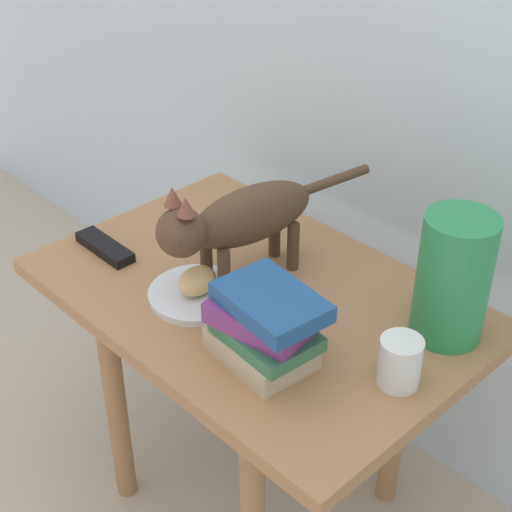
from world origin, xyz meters
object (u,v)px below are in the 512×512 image
(book_stack, at_px, (265,325))
(cat, at_px, (239,219))
(bread_roll, at_px, (197,281))
(plate, at_px, (197,294))
(green_vase, at_px, (453,278))
(candle_jar, at_px, (400,364))
(tv_remote, at_px, (105,247))
(side_table, at_px, (256,325))

(book_stack, bearing_deg, cat, 147.59)
(book_stack, bearing_deg, bread_roll, 172.42)
(plate, xyz_separation_m, cat, (0.01, 0.10, 0.13))
(bread_roll, height_order, green_vase, green_vase)
(candle_jar, bearing_deg, green_vase, 97.67)
(cat, relative_size, book_stack, 2.37)
(bread_roll, distance_m, tv_remote, 0.26)
(cat, height_order, green_vase, green_vase)
(side_table, distance_m, candle_jar, 0.36)
(book_stack, distance_m, tv_remote, 0.46)
(bread_roll, height_order, book_stack, book_stack)
(book_stack, relative_size, tv_remote, 1.34)
(cat, relative_size, green_vase, 2.06)
(bread_roll, bearing_deg, green_vase, 33.24)
(plate, bearing_deg, tv_remote, -172.47)
(cat, height_order, book_stack, cat)
(side_table, height_order, plate, plate)
(plate, distance_m, cat, 0.16)
(tv_remote, bearing_deg, side_table, 22.17)
(side_table, xyz_separation_m, bread_roll, (-0.06, -0.09, 0.12))
(book_stack, bearing_deg, tv_remote, -179.40)
(green_vase, bearing_deg, cat, -158.21)
(cat, xyz_separation_m, green_vase, (0.37, 0.15, -0.02))
(cat, bearing_deg, book_stack, -32.41)
(green_vase, relative_size, candle_jar, 2.72)
(green_vase, xyz_separation_m, tv_remote, (-0.63, -0.28, -0.11))
(side_table, relative_size, candle_jar, 9.75)
(side_table, xyz_separation_m, plate, (-0.06, -0.09, 0.09))
(cat, distance_m, tv_remote, 0.32)
(book_stack, xyz_separation_m, candle_jar, (0.19, 0.11, -0.03))
(plate, relative_size, cat, 0.38)
(green_vase, xyz_separation_m, candle_jar, (0.02, -0.16, -0.08))
(bread_roll, xyz_separation_m, book_stack, (0.21, -0.03, 0.03))
(book_stack, bearing_deg, green_vase, 58.36)
(cat, distance_m, candle_jar, 0.40)
(cat, relative_size, candle_jar, 5.61)
(book_stack, bearing_deg, plate, 172.35)
(plate, xyz_separation_m, bread_roll, (0.00, -0.00, 0.03))
(book_stack, xyz_separation_m, tv_remote, (-0.46, -0.00, -0.06))
(green_vase, bearing_deg, tv_remote, -156.09)
(side_table, relative_size, tv_remote, 5.53)
(cat, bearing_deg, bread_roll, -94.43)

